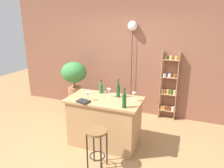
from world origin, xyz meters
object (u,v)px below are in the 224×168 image
object	(u,v)px
wine_glass_right	(109,91)
cookbook	(83,101)
bar_stool	(97,140)
bottle_spirits_clear	(118,90)
plant_stool	(76,104)
potted_plant	(74,75)
spice_shelf	(169,87)
bottle_wine_red	(124,100)
pendant_globe_light	(133,27)
bottle_olive_oil	(101,88)
wine_glass_left	(134,95)
wine_glass_center	(88,94)

from	to	relation	value
wine_glass_right	cookbook	distance (m)	0.53
bar_stool	bottle_spirits_clear	xyz separation A→B (m)	(0.03, 0.88, 0.55)
plant_stool	potted_plant	xyz separation A→B (m)	(0.00, 0.00, 0.77)
bar_stool	bottle_spirits_clear	distance (m)	1.04
spice_shelf	bottle_wine_red	xyz separation A→B (m)	(-0.50, -1.77, 0.26)
spice_shelf	plant_stool	size ratio (longest dim) A/B	3.57
wine_glass_right	pendant_globe_light	bearing A→B (deg)	89.26
bar_stool	cookbook	bearing A→B (deg)	137.10
bar_stool	bottle_wine_red	distance (m)	0.76
plant_stool	bottle_olive_oil	world-z (taller)	bottle_olive_oil
bottle_wine_red	wine_glass_right	distance (m)	0.56
wine_glass_left	wine_glass_right	size ratio (longest dim) A/B	1.00
bottle_spirits_clear	plant_stool	bearing A→B (deg)	149.96
bottle_olive_oil	wine_glass_center	xyz separation A→B (m)	(-0.05, -0.45, 0.02)
bottle_spirits_clear	bottle_wine_red	xyz separation A→B (m)	(0.26, -0.43, -0.01)
wine_glass_left	cookbook	bearing A→B (deg)	-155.15
bottle_wine_red	pendant_globe_light	size ratio (longest dim) A/B	0.15
potted_plant	bottle_wine_red	bearing A→B (deg)	-36.65
spice_shelf	wine_glass_right	xyz separation A→B (m)	(-0.92, -1.40, 0.25)
bottle_spirits_clear	cookbook	bearing A→B (deg)	-135.54
wine_glass_left	cookbook	size ratio (longest dim) A/B	0.78
wine_glass_center	wine_glass_right	size ratio (longest dim) A/B	1.00
bottle_wine_red	pendant_globe_light	xyz separation A→B (m)	(-0.40, 1.80, 1.08)
bottle_wine_red	wine_glass_center	bearing A→B (deg)	174.51
wine_glass_center	wine_glass_right	bearing A→B (deg)	48.61
bottle_olive_oil	bottle_wine_red	bearing A→B (deg)	-39.18
bottle_olive_oil	wine_glass_left	size ratio (longest dim) A/B	1.59
spice_shelf	bar_stool	bearing A→B (deg)	-109.56
wine_glass_left	wine_glass_center	xyz separation A→B (m)	(-0.76, -0.26, 0.00)
potted_plant	bottle_olive_oil	distance (m)	1.28
plant_stool	bottle_olive_oil	xyz separation A→B (m)	(1.05, -0.73, 0.78)
bar_stool	pendant_globe_light	world-z (taller)	pendant_globe_light
potted_plant	bottle_wine_red	size ratio (longest dim) A/B	2.55
bottle_spirits_clear	spice_shelf	bearing A→B (deg)	60.59
bar_stool	wine_glass_left	distance (m)	1.01
bar_stool	spice_shelf	bearing A→B (deg)	70.44
bottle_spirits_clear	bottle_wine_red	bearing A→B (deg)	-59.13
wine_glass_right	bottle_spirits_clear	bearing A→B (deg)	17.38
bottle_wine_red	bottle_olive_oil	world-z (taller)	bottle_wine_red
wine_glass_left	bar_stool	bearing A→B (deg)	-114.39
bottle_wine_red	cookbook	xyz separation A→B (m)	(-0.73, -0.04, -0.11)
cookbook	plant_stool	bearing A→B (deg)	139.40
wine_glass_center	cookbook	size ratio (longest dim) A/B	0.78
wine_glass_left	pendant_globe_light	distance (m)	1.88
plant_stool	wine_glass_center	xyz separation A→B (m)	(0.99, -1.19, 0.80)
plant_stool	bottle_spirits_clear	xyz separation A→B (m)	(1.43, -0.83, 0.81)
wine_glass_left	pendant_globe_light	xyz separation A→B (m)	(-0.47, 1.46, 1.09)
bar_stool	potted_plant	xyz separation A→B (m)	(-1.40, 1.71, 0.51)
bottle_spirits_clear	pendant_globe_light	world-z (taller)	pendant_globe_light
spice_shelf	potted_plant	world-z (taller)	spice_shelf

